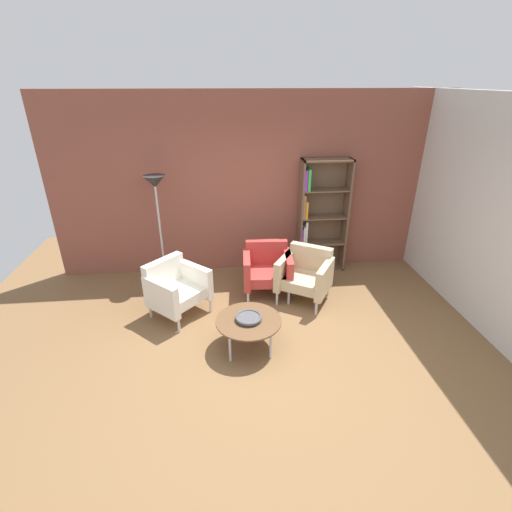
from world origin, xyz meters
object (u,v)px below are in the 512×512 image
coffee_table_low (249,322)px  floor_lamp_torchiere (156,195)px  decorative_bowl (249,317)px  armchair_by_bookshelf (176,288)px  armchair_spare_guest (305,274)px  bookshelf_tall (318,218)px  armchair_corner_red (267,268)px

coffee_table_low → floor_lamp_torchiere: 2.48m
coffee_table_low → decorative_bowl: 0.06m
armchair_by_bookshelf → armchair_spare_guest: 1.89m
coffee_table_low → armchair_by_bookshelf: bearing=138.1°
bookshelf_tall → armchair_spare_guest: size_ratio=2.02×
bookshelf_tall → coffee_table_low: size_ratio=2.37×
bookshelf_tall → decorative_bowl: bearing=-123.4°
coffee_table_low → floor_lamp_torchiere: size_ratio=0.46×
armchair_by_bookshelf → armchair_spare_guest: same height
armchair_by_bookshelf → armchair_corner_red: bearing=-28.4°
bookshelf_tall → armchair_by_bookshelf: (-2.29, -1.19, -0.51)m
armchair_corner_red → bookshelf_tall: bearing=41.7°
bookshelf_tall → armchair_spare_guest: bookshelf_tall is taller
coffee_table_low → armchair_by_bookshelf: size_ratio=0.84×
coffee_table_low → armchair_spare_guest: bearing=48.5°
decorative_bowl → bookshelf_tall: bearing=56.6°
armchair_by_bookshelf → floor_lamp_torchiere: (-0.29, 1.02, 1.03)m
coffee_table_low → armchair_by_bookshelf: (-0.94, 0.84, 0.04)m
armchair_corner_red → armchair_by_bookshelf: 1.41m
bookshelf_tall → coffee_table_low: bookshelf_tall is taller
decorative_bowl → armchair_by_bookshelf: (-0.94, 0.84, -0.02)m
armchair_corner_red → floor_lamp_torchiere: size_ratio=0.45×
bookshelf_tall → floor_lamp_torchiere: (-2.57, -0.18, 0.52)m
coffee_table_low → floor_lamp_torchiere: (-1.23, 1.86, 1.08)m
bookshelf_tall → floor_lamp_torchiere: bookshelf_tall is taller
armchair_spare_guest → bookshelf_tall: bearing=99.1°
bookshelf_tall → armchair_spare_guest: bearing=-112.6°
coffee_table_low → floor_lamp_torchiere: floor_lamp_torchiere is taller
armchair_by_bookshelf → floor_lamp_torchiere: size_ratio=0.55×
decorative_bowl → armchair_spare_guest: bearing=48.5°
bookshelf_tall → armchair_corner_red: bearing=-141.9°
armchair_corner_red → floor_lamp_torchiere: floor_lamp_torchiere is taller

